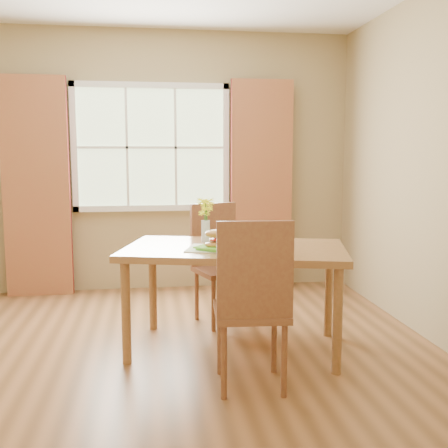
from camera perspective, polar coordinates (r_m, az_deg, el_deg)
name	(u,v)px	position (r m, az deg, el deg)	size (l,w,h in m)	color
room	(153,166)	(3.68, -7.76, 6.23)	(4.24, 3.84, 2.74)	brown
window	(151,148)	(5.55, -7.90, 8.24)	(1.62, 0.06, 1.32)	#BAD29F
curtain_left	(36,188)	(5.58, -19.74, 3.75)	(0.65, 0.08, 2.20)	maroon
curtain_right	(261,186)	(5.59, 4.08, 4.19)	(0.65, 0.08, 2.20)	maroon
dining_table	(235,258)	(3.81, 1.18, -3.67)	(1.75, 1.26, 0.77)	#925C38
chair_near	(253,299)	(3.15, 3.15, -8.12)	(0.47, 0.47, 1.06)	brown
chair_far	(218,257)	(4.51, -0.60, -3.61)	(0.53, 0.53, 1.01)	brown
placemat	(220,249)	(3.70, -0.45, -2.70)	(0.45, 0.33, 0.01)	#E6F1CC
plate	(219,248)	(3.67, -0.57, -2.65)	(0.26, 0.26, 0.01)	#68DB36
croissant_sandwich	(217,239)	(3.65, -0.80, -1.61)	(0.18, 0.12, 0.13)	gold
water_glass	(269,241)	(3.68, 4.92, -1.83)	(0.09, 0.09, 0.14)	silver
flower_vase	(206,214)	(3.98, -2.01, 1.06)	(0.14, 0.14, 0.34)	silver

